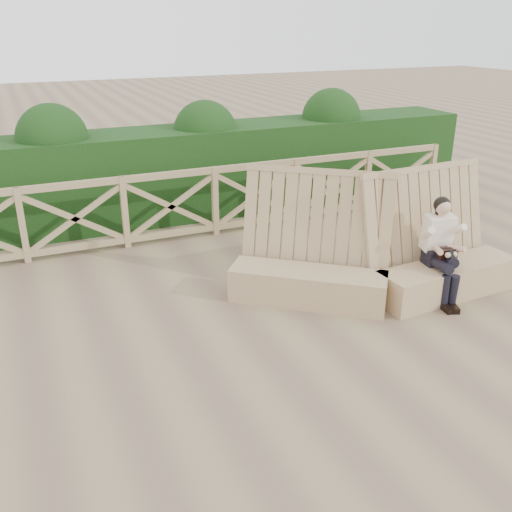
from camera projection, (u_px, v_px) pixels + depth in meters
name	position (u px, v px, depth m)	size (l,w,h in m)	color
ground	(266.00, 349.00, 6.00)	(60.00, 60.00, 0.00)	brown
bench	(377.00, 267.00, 7.03)	(3.52, 1.80, 1.55)	#9B7859
woman	(441.00, 246.00, 6.89)	(0.41, 0.78, 1.26)	black
guardrail	(171.00, 206.00, 8.75)	(10.10, 0.09, 1.10)	olive
hedge	(151.00, 176.00, 9.68)	(12.00, 1.20, 1.50)	black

